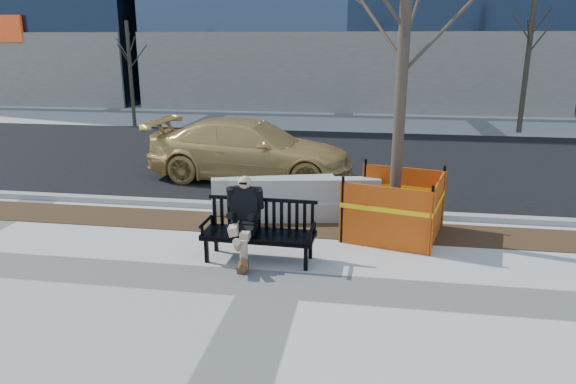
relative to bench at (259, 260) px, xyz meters
name	(u,v)px	position (x,y,z in m)	size (l,w,h in m)	color
ground	(273,284)	(0.39, -0.86, 0.00)	(120.00, 120.00, 0.00)	beige
mulch_strip	(297,226)	(0.39, 1.74, 0.00)	(40.00, 1.20, 0.02)	#47301C
asphalt_street	(325,159)	(0.39, 7.94, 0.00)	(60.00, 10.40, 0.01)	black
curb	(303,209)	(0.39, 2.69, 0.06)	(60.00, 0.25, 0.12)	#9E9B93
bench	(259,260)	(0.00, 0.00, 0.00)	(1.93, 0.69, 1.03)	black
seated_man	(245,258)	(-0.26, 0.06, 0.00)	(0.60, 1.01, 1.41)	black
tree_fence	(392,234)	(2.28, 1.61, 0.00)	(2.51, 2.51, 6.27)	orange
sedan	(252,179)	(-1.34, 5.28, 0.00)	(2.21, 5.45, 1.58)	tan
jersey_barrier_left	(274,210)	(-0.26, 2.69, 0.00)	(2.66, 0.53, 0.76)	#9C9A92
jersey_barrier_right	(305,219)	(0.50, 2.23, 0.00)	(3.09, 0.62, 0.88)	#A6A39B
far_tree_left	(135,126)	(-8.38, 13.28, 0.00)	(1.75, 1.75, 4.72)	#44392C
far_tree_right	(519,132)	(7.69, 14.18, 0.00)	(2.21, 2.21, 5.98)	#403529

